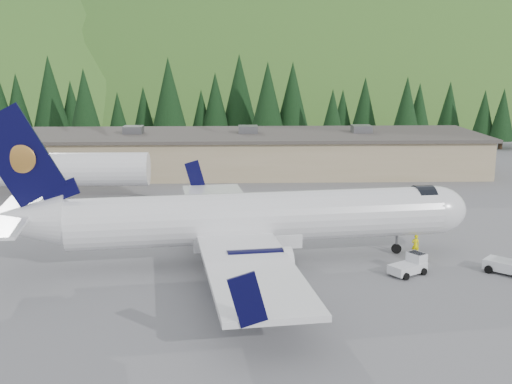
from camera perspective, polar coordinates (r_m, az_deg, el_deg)
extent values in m
plane|color=slate|center=(48.43, 0.23, -6.12)|extent=(600.00, 600.00, 0.00)
cylinder|color=white|center=(47.49, 0.24, -2.25)|extent=(27.96, 7.42, 3.72)
ellipsoid|color=white|center=(51.64, 15.57, -1.54)|extent=(5.30, 4.34, 3.72)
cylinder|color=black|center=(51.13, 14.60, -1.10)|extent=(1.79, 3.23, 3.07)
cone|color=white|center=(47.58, -20.17, -2.49)|extent=(6.39, 4.49, 3.72)
cube|color=white|center=(47.75, -0.94, -4.12)|extent=(8.27, 4.21, 0.99)
cube|color=white|center=(47.46, -2.12, -3.51)|extent=(9.93, 34.08, 0.35)
cube|color=black|center=(63.36, -5.47, 1.59)|extent=(2.01, 0.42, 2.84)
cube|color=black|center=(31.03, -0.76, -9.55)|extent=(2.01, 0.42, 2.84)
cylinder|color=black|center=(53.30, -1.87, -2.71)|extent=(4.43, 2.82, 2.28)
cylinder|color=white|center=(53.57, 0.12, -2.62)|extent=(0.91, 2.47, 2.42)
cube|color=white|center=(53.16, -1.88, -2.14)|extent=(2.19, 0.54, 0.89)
cylinder|color=black|center=(42.42, 0.25, -6.60)|extent=(4.43, 2.82, 2.28)
cylinder|color=white|center=(42.76, 2.75, -6.45)|extent=(0.91, 2.47, 2.42)
cube|color=white|center=(42.25, 0.25, -5.90)|extent=(2.19, 0.54, 0.89)
cube|color=black|center=(46.66, -20.34, 3.04)|extent=(6.10, 1.12, 7.27)
ellipsoid|color=#CA8B3B|center=(46.84, -20.04, 2.84)|extent=(1.97, 0.44, 1.96)
ellipsoid|color=#CA8B3B|center=(46.46, -20.13, 2.77)|extent=(1.97, 0.44, 1.96)
cube|color=black|center=(46.69, -17.01, 0.05)|extent=(2.74, 0.61, 1.96)
cube|color=white|center=(47.56, -20.80, -1.93)|extent=(4.22, 12.61, 0.22)
cylinder|color=slate|center=(51.09, 12.39, -4.39)|extent=(0.22, 0.22, 1.78)
cylinder|color=black|center=(51.23, 12.37, -4.94)|extent=(0.78, 0.38, 0.75)
cylinder|color=slate|center=(50.28, -3.63, -4.27)|extent=(0.27, 0.27, 1.98)
cylinder|color=black|center=(50.45, -3.18, -4.74)|extent=(1.13, 0.49, 1.09)
cylinder|color=black|center=(50.37, -4.08, -4.78)|extent=(1.13, 0.49, 1.09)
cylinder|color=slate|center=(45.20, -2.91, -6.15)|extent=(0.27, 0.27, 1.98)
cylinder|color=black|center=(45.39, -2.41, -6.66)|extent=(1.13, 0.49, 1.09)
cylinder|color=black|center=(45.30, -3.41, -6.71)|extent=(1.13, 0.49, 1.09)
cylinder|color=white|center=(71.94, -18.25, 1.91)|extent=(22.00, 3.60, 3.60)
cube|color=silver|center=(46.51, 13.31, -6.59)|extent=(3.00, 2.60, 0.63)
cube|color=silver|center=(46.99, 14.08, -5.74)|extent=(1.44, 1.55, 0.81)
cube|color=black|center=(46.88, 14.10, -5.32)|extent=(1.31, 1.42, 0.09)
cylinder|color=black|center=(47.68, 13.38, -6.43)|extent=(0.53, 0.44, 0.50)
cylinder|color=black|center=(46.79, 14.70, -6.86)|extent=(0.53, 0.44, 0.50)
cylinder|color=black|center=(46.41, 11.88, -6.87)|extent=(0.53, 0.44, 0.50)
cylinder|color=black|center=(45.50, 13.20, -7.33)|extent=(0.53, 0.44, 0.50)
cube|color=silver|center=(48.82, 21.46, -6.14)|extent=(3.29, 3.19, 0.71)
cylinder|color=black|center=(49.95, 20.64, -6.00)|extent=(0.57, 0.55, 0.57)
cylinder|color=black|center=(48.48, 19.98, -6.49)|extent=(0.57, 0.55, 0.57)
cube|color=tan|center=(85.01, -4.09, 3.41)|extent=(70.00, 16.00, 4.80)
cube|color=#47423D|center=(84.67, -4.11, 5.12)|extent=(71.00, 17.00, 0.40)
cube|color=slate|center=(89.14, -20.46, 5.16)|extent=(2.50, 2.50, 1.00)
cube|color=slate|center=(85.57, -10.86, 5.44)|extent=(2.50, 2.50, 1.00)
cube|color=slate|center=(84.54, -0.72, 5.58)|extent=(2.50, 2.50, 1.00)
cube|color=slate|center=(86.16, 9.36, 5.54)|extent=(2.50, 2.50, 1.00)
imported|color=#F9EF00|center=(50.96, 13.99, -4.60)|extent=(0.60, 0.40, 1.63)
cone|color=black|center=(116.45, -20.44, 7.30)|extent=(5.14, 5.14, 10.52)
cone|color=black|center=(115.39, -17.86, 8.27)|extent=(6.37, 6.37, 13.04)
cone|color=black|center=(116.97, -16.09, 7.22)|extent=(4.58, 4.58, 9.37)
cone|color=black|center=(104.24, -14.97, 7.49)|extent=(5.55, 5.55, 11.36)
cone|color=black|center=(110.73, -12.17, 6.66)|extent=(3.85, 3.85, 7.88)
cone|color=black|center=(112.68, -9.95, 7.05)|extent=(4.17, 4.17, 8.52)
cone|color=black|center=(108.91, -7.76, 8.45)|extent=(6.24, 6.24, 12.77)
cone|color=black|center=(112.95, -4.88, 7.04)|extent=(3.93, 3.93, 8.05)
cone|color=black|center=(111.85, -3.63, 7.88)|extent=(5.17, 5.17, 10.58)
cone|color=black|center=(113.62, -1.49, 8.85)|extent=(6.47, 6.47, 13.23)
cone|color=black|center=(106.41, 1.04, 8.26)|extent=(5.95, 5.95, 12.18)
cone|color=black|center=(108.60, 3.27, 8.31)|extent=(5.93, 5.93, 12.13)
cone|color=black|center=(102.95, 6.81, 6.72)|extent=(4.20, 4.20, 8.59)
cone|color=black|center=(115.90, 7.69, 7.07)|extent=(3.89, 3.89, 7.95)
cone|color=black|center=(114.00, 9.64, 7.57)|extent=(4.82, 4.82, 9.85)
cone|color=black|center=(109.55, 13.23, 7.33)|extent=(4.94, 4.94, 10.11)
cone|color=black|center=(112.62, 14.28, 7.07)|extent=(4.47, 4.47, 9.13)
cone|color=black|center=(117.20, 16.80, 7.15)|extent=(4.52, 4.52, 9.25)
cone|color=black|center=(113.78, 19.60, 6.50)|extent=(4.03, 4.03, 8.25)
cone|color=black|center=(112.99, 21.08, 6.45)|extent=(4.17, 4.17, 8.53)
ellipsoid|color=#2D661F|center=(268.83, 7.29, -9.95)|extent=(420.00, 300.00, 300.00)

